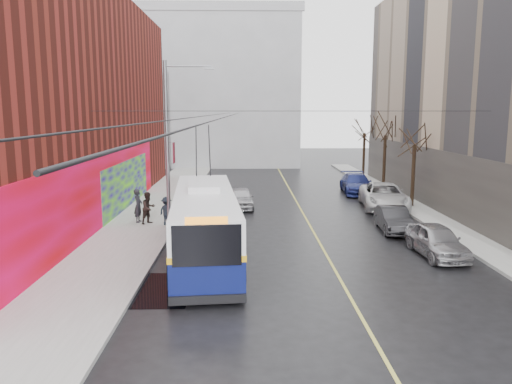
% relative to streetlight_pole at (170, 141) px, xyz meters
% --- Properties ---
extents(ground, '(140.00, 140.00, 0.00)m').
position_rel_streetlight_pole_xyz_m(ground, '(6.14, -10.00, -4.85)').
color(ground, black).
rests_on(ground, ground).
extents(sidewalk_left, '(4.00, 60.00, 0.15)m').
position_rel_streetlight_pole_xyz_m(sidewalk_left, '(-1.86, 2.00, -4.77)').
color(sidewalk_left, gray).
rests_on(sidewalk_left, ground).
extents(sidewalk_right, '(2.00, 60.00, 0.15)m').
position_rel_streetlight_pole_xyz_m(sidewalk_right, '(15.14, 2.00, -4.77)').
color(sidewalk_right, gray).
rests_on(sidewalk_right, ground).
extents(lane_line, '(0.12, 50.00, 0.01)m').
position_rel_streetlight_pole_xyz_m(lane_line, '(7.64, 4.00, -4.84)').
color(lane_line, '#BFB74C').
rests_on(lane_line, ground).
extents(building_left, '(12.11, 36.00, 14.00)m').
position_rel_streetlight_pole_xyz_m(building_left, '(-9.85, 3.99, 2.14)').
color(building_left, maroon).
rests_on(building_left, ground).
extents(building_far, '(20.50, 12.10, 18.00)m').
position_rel_streetlight_pole_xyz_m(building_far, '(0.14, 34.99, 4.17)').
color(building_far, gray).
rests_on(building_far, ground).
extents(streetlight_pole, '(2.65, 0.60, 9.00)m').
position_rel_streetlight_pole_xyz_m(streetlight_pole, '(0.00, 0.00, 0.00)').
color(streetlight_pole, slate).
rests_on(streetlight_pole, ground).
extents(catenary_wires, '(18.00, 60.00, 0.22)m').
position_rel_streetlight_pole_xyz_m(catenary_wires, '(3.60, 4.77, 1.40)').
color(catenary_wires, black).
extents(tree_near, '(3.20, 3.20, 6.40)m').
position_rel_streetlight_pole_xyz_m(tree_near, '(15.14, 6.00, 0.13)').
color(tree_near, black).
rests_on(tree_near, ground).
extents(tree_mid, '(3.20, 3.20, 6.68)m').
position_rel_streetlight_pole_xyz_m(tree_mid, '(15.14, 13.00, 0.41)').
color(tree_mid, black).
rests_on(tree_mid, ground).
extents(tree_far, '(3.20, 3.20, 6.57)m').
position_rel_streetlight_pole_xyz_m(tree_far, '(15.14, 20.00, 0.30)').
color(tree_far, black).
rests_on(tree_far, ground).
extents(puddle, '(2.37, 3.69, 0.01)m').
position_rel_streetlight_pole_xyz_m(puddle, '(0.83, -9.28, -4.84)').
color(puddle, black).
rests_on(puddle, ground).
extents(pigeons_flying, '(2.35, 4.74, 2.17)m').
position_rel_streetlight_pole_xyz_m(pigeons_flying, '(4.18, -0.13, 2.44)').
color(pigeons_flying, slate).
extents(trolleybus, '(3.64, 12.12, 5.67)m').
position_rel_streetlight_pole_xyz_m(trolleybus, '(2.22, -5.30, -3.27)').
color(trolleybus, '#091047').
rests_on(trolleybus, ground).
extents(parked_car_a, '(1.88, 4.29, 1.44)m').
position_rel_streetlight_pole_xyz_m(parked_car_a, '(12.50, -5.28, -4.13)').
color(parked_car_a, '#9A9A9F').
rests_on(parked_car_a, ground).
extents(parked_car_b, '(1.68, 4.11, 1.33)m').
position_rel_streetlight_pole_xyz_m(parked_car_b, '(11.94, -0.67, -4.18)').
color(parked_car_b, black).
rests_on(parked_car_b, ground).
extents(parked_car_c, '(3.49, 6.32, 1.68)m').
position_rel_streetlight_pole_xyz_m(parked_car_c, '(13.14, 5.63, -4.01)').
color(parked_car_c, '#BBBBBD').
rests_on(parked_car_c, ground).
extents(parked_car_d, '(2.48, 5.44, 1.54)m').
position_rel_streetlight_pole_xyz_m(parked_car_d, '(12.68, 11.81, -4.08)').
color(parked_car_d, navy).
rests_on(parked_car_d, ground).
extents(following_car, '(1.78, 4.03, 1.35)m').
position_rel_streetlight_pole_xyz_m(following_car, '(3.69, 6.11, -4.17)').
color(following_car, '#A8A7AC').
rests_on(following_car, ground).
extents(pedestrian_a, '(0.50, 0.72, 1.90)m').
position_rel_streetlight_pole_xyz_m(pedestrian_a, '(-2.08, 1.23, -3.75)').
color(pedestrian_a, black).
rests_on(pedestrian_a, sidewalk_left).
extents(pedestrian_b, '(1.08, 1.10, 1.79)m').
position_rel_streetlight_pole_xyz_m(pedestrian_b, '(-1.43, 0.84, -3.80)').
color(pedestrian_b, black).
rests_on(pedestrian_b, sidewalk_left).
extents(pedestrian_c, '(1.17, 1.09, 1.58)m').
position_rel_streetlight_pole_xyz_m(pedestrian_c, '(-0.36, 0.46, -3.90)').
color(pedestrian_c, black).
rests_on(pedestrian_c, sidewalk_left).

